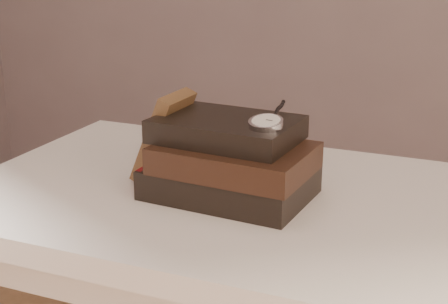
% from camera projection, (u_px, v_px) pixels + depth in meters
% --- Properties ---
extents(table, '(1.00, 0.60, 0.75)m').
position_uv_depth(table, '(255.00, 245.00, 1.15)').
color(table, white).
rests_on(table, ground).
extents(book_stack, '(0.28, 0.20, 0.13)m').
position_uv_depth(book_stack, '(230.00, 161.00, 1.10)').
color(book_stack, black).
rests_on(book_stack, table).
extents(journal, '(0.09, 0.10, 0.16)m').
position_uv_depth(journal, '(163.00, 136.00, 1.17)').
color(journal, '#442C1A').
rests_on(journal, table).
extents(pocket_watch, '(0.06, 0.16, 0.02)m').
position_uv_depth(pocket_watch, '(267.00, 122.00, 1.04)').
color(pocket_watch, silver).
rests_on(pocket_watch, book_stack).
extents(eyeglasses, '(0.12, 0.13, 0.05)m').
position_uv_depth(eyeglasses, '(206.00, 133.00, 1.21)').
color(eyeglasses, silver).
rests_on(eyeglasses, book_stack).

